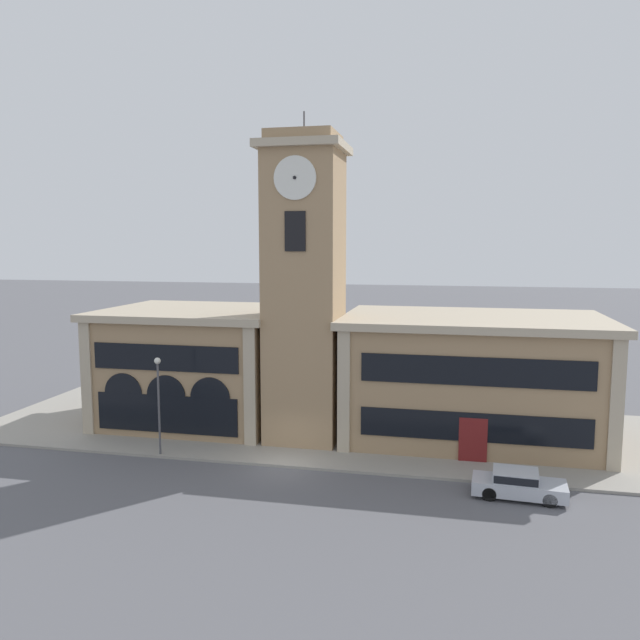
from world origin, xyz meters
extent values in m
plane|color=#56565B|center=(0.00, 0.00, 0.00)|extent=(300.00, 300.00, 0.00)
cube|color=gray|center=(0.00, 7.21, 0.07)|extent=(42.61, 14.43, 0.15)
cube|color=#9E7F5B|center=(0.00, 4.98, 8.57)|extent=(4.22, 4.22, 17.13)
cube|color=tan|center=(0.00, 4.98, 17.36)|extent=(4.92, 4.92, 0.45)
cube|color=#9E7F5B|center=(0.00, 4.98, 17.88)|extent=(3.88, 3.88, 0.60)
cylinder|color=#4C4C51|center=(0.00, 4.98, 18.78)|extent=(0.10, 0.10, 1.20)
cylinder|color=silver|center=(0.00, 2.82, 15.44)|extent=(2.39, 0.10, 2.39)
cylinder|color=black|center=(0.00, 2.75, 15.44)|extent=(0.19, 0.04, 0.19)
cylinder|color=silver|center=(-2.16, 4.98, 15.44)|extent=(0.10, 2.39, 2.39)
cylinder|color=black|center=(-2.23, 4.98, 15.44)|extent=(0.04, 0.19, 0.19)
cube|color=black|center=(0.00, 2.83, 12.54)|extent=(1.18, 0.10, 2.20)
cube|color=#9E7F5B|center=(-8.02, 7.65, 3.57)|extent=(11.22, 9.56, 7.13)
cube|color=tan|center=(-8.02, 7.65, 7.36)|extent=(11.92, 10.26, 0.45)
cube|color=tan|center=(-13.28, 2.81, 3.57)|extent=(0.70, 0.16, 7.13)
cube|color=tan|center=(-2.76, 2.81, 3.57)|extent=(0.70, 0.16, 7.13)
cube|color=black|center=(-8.02, 2.83, 5.13)|extent=(9.20, 0.10, 1.57)
cube|color=black|center=(-8.02, 2.83, 1.71)|extent=(8.98, 0.10, 2.28)
cylinder|color=black|center=(-10.82, 2.82, 2.85)|extent=(2.47, 0.06, 2.47)
cylinder|color=black|center=(-8.02, 2.82, 2.85)|extent=(2.47, 0.06, 2.47)
cylinder|color=black|center=(-5.22, 2.82, 2.85)|extent=(2.47, 0.06, 2.47)
cube|color=#9E7F5B|center=(9.86, 7.65, 3.54)|extent=(14.89, 9.56, 7.08)
cube|color=tan|center=(9.86, 7.65, 7.31)|extent=(15.59, 10.26, 0.45)
cube|color=tan|center=(2.76, 2.81, 3.54)|extent=(0.70, 0.16, 7.08)
cube|color=tan|center=(16.95, 2.81, 3.54)|extent=(0.70, 0.16, 7.08)
cube|color=black|center=(9.86, 2.83, 5.10)|extent=(12.21, 0.10, 1.56)
cube|color=maroon|center=(9.86, 2.82, 1.28)|extent=(1.50, 0.12, 2.55)
cube|color=black|center=(9.86, 2.83, 2.04)|extent=(12.21, 0.10, 1.59)
cube|color=#B2B7C1|center=(11.88, -1.35, 0.49)|extent=(4.39, 2.08, 0.63)
cube|color=#B2B7C1|center=(11.71, -1.33, 1.05)|extent=(2.16, 1.75, 0.48)
cube|color=black|center=(11.71, -1.33, 1.05)|extent=(2.08, 1.78, 0.36)
cylinder|color=black|center=(13.26, -0.65, 0.33)|extent=(0.66, 0.26, 0.65)
cylinder|color=black|center=(13.15, -2.22, 0.33)|extent=(0.66, 0.26, 0.65)
cylinder|color=black|center=(10.61, -0.47, 0.33)|extent=(0.66, 0.26, 0.65)
cylinder|color=black|center=(10.50, -2.04, 0.33)|extent=(0.66, 0.26, 0.65)
cylinder|color=#4C4C51|center=(-7.21, 0.30, 2.71)|extent=(0.12, 0.12, 5.12)
sphere|color=silver|center=(-7.21, 0.30, 5.45)|extent=(0.36, 0.36, 0.36)
camera|label=1|loc=(8.72, -30.77, 11.85)|focal=35.00mm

